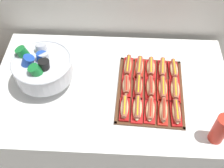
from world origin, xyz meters
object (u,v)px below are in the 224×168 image
object	(u,v)px
serving_tray	(150,91)
hot_dog_0	(124,108)
hot_dog_7	(150,88)
cup_stack	(220,129)
hot_dog_8	(163,89)
hot_dog_11	(139,67)
hot_dog_3	(163,111)
hot_dog_4	(176,112)
hot_dog_5	(126,86)
buffet_table	(111,117)
hot_dog_12	(151,68)
hot_dog_10	(128,66)
punch_bowl	(42,67)
hot_dog_2	(150,110)
hot_dog_13	(162,69)
hot_dog_6	(138,87)
hot_dog_1	(137,109)
hot_dog_9	(175,90)

from	to	relation	value
serving_tray	hot_dog_0	size ratio (longest dim) A/B	3.38
hot_dog_7	cup_stack	xyz separation A→B (m)	(0.35, -0.31, 0.06)
hot_dog_0	hot_dog_7	xyz separation A→B (m)	(0.16, 0.16, 0.00)
hot_dog_8	hot_dog_11	distance (m)	0.22
hot_dog_3	hot_dog_4	size ratio (longest dim) A/B	1.02
cup_stack	hot_dog_5	bearing A→B (deg)	147.39
hot_dog_3	cup_stack	bearing A→B (deg)	-27.12
hot_dog_5	buffet_table	bearing A→B (deg)	166.26
hot_dog_0	hot_dog_12	distance (m)	0.36
hot_dog_3	hot_dog_7	xyz separation A→B (m)	(-0.07, 0.17, -0.00)
buffet_table	hot_dog_5	world-z (taller)	hot_dog_5
buffet_table	hot_dog_5	size ratio (longest dim) A/B	9.88
buffet_table	hot_dog_10	size ratio (longest dim) A/B	8.15
buffet_table	punch_bowl	size ratio (longest dim) A/B	4.16
hot_dog_12	punch_bowl	distance (m)	0.69
serving_tray	hot_dog_12	distance (m)	0.17
hot_dog_3	hot_dog_5	xyz separation A→B (m)	(-0.22, 0.17, -0.00)
hot_dog_2	hot_dog_10	bearing A→B (deg)	111.91
hot_dog_0	hot_dog_4	size ratio (longest dim) A/B	0.92
hot_dog_4	hot_dog_3	bearing A→B (deg)	177.46
punch_bowl	buffet_table	bearing A→B (deg)	-1.52
hot_dog_7	hot_dog_12	world-z (taller)	same
hot_dog_2	hot_dog_4	bearing A→B (deg)	-2.54
hot_dog_3	hot_dog_13	size ratio (longest dim) A/B	1.03
hot_dog_13	hot_dog_4	bearing A→B (deg)	-79.73
hot_dog_4	hot_dog_7	bearing A→B (deg)	129.74
hot_dog_2	hot_dog_13	size ratio (longest dim) A/B	1.00
serving_tray	hot_dog_4	bearing A→B (deg)	-50.26
hot_dog_0	hot_dog_8	xyz separation A→B (m)	(0.23, 0.15, 0.00)
buffet_table	hot_dog_4	distance (m)	0.60
hot_dog_13	hot_dog_6	bearing A→B (deg)	-134.81
hot_dog_1	hot_dog_8	size ratio (longest dim) A/B	1.03
hot_dog_3	hot_dog_6	xyz separation A→B (m)	(-0.14, 0.17, -0.00)
hot_dog_3	hot_dog_5	bearing A→B (deg)	141.21
hot_dog_3	hot_dog_11	bearing A→B (deg)	111.91
hot_dog_4	hot_dog_6	world-z (taller)	hot_dog_6
hot_dog_3	hot_dog_4	bearing A→B (deg)	-2.54
hot_dog_0	hot_dog_3	distance (m)	0.23
cup_stack	hot_dog_3	bearing A→B (deg)	152.88
hot_dog_9	hot_dog_11	size ratio (longest dim) A/B	0.99
serving_tray	hot_dog_9	distance (m)	0.15
hot_dog_5	cup_stack	distance (m)	0.59
hot_dog_13	hot_dog_1	bearing A→B (deg)	-116.98
hot_dog_7	hot_dog_3	bearing A→B (deg)	-68.09
hot_dog_11	hot_dog_12	size ratio (longest dim) A/B	1.10
hot_dog_11	hot_dog_13	world-z (taller)	hot_dog_13
hot_dog_10	punch_bowl	size ratio (longest dim) A/B	0.51
hot_dog_12	hot_dog_0	bearing A→B (deg)	-116.98
hot_dog_1	hot_dog_2	world-z (taller)	hot_dog_1
hot_dog_0	hot_dog_3	size ratio (longest dim) A/B	0.90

